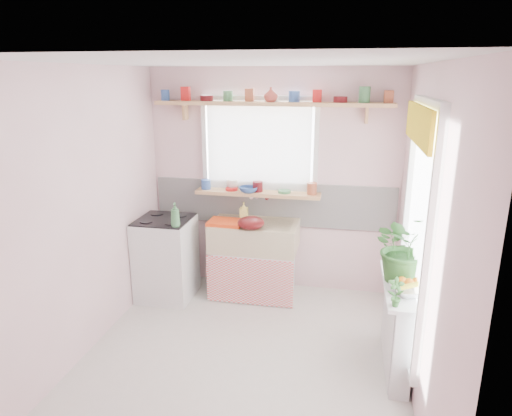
# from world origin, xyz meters

# --- Properties ---
(room) EXTENTS (3.20, 3.20, 3.20)m
(room) POSITION_xyz_m (0.66, 0.86, 1.37)
(room) COLOR beige
(room) RESTS_ON ground
(sink_unit) EXTENTS (0.95, 0.65, 1.11)m
(sink_unit) POSITION_xyz_m (-0.15, 1.29, 0.43)
(sink_unit) COLOR white
(sink_unit) RESTS_ON ground
(cooker) EXTENTS (0.58, 0.58, 0.93)m
(cooker) POSITION_xyz_m (-1.10, 1.05, 0.46)
(cooker) COLOR white
(cooker) RESTS_ON ground
(radiator_ledge) EXTENTS (0.22, 0.95, 0.78)m
(radiator_ledge) POSITION_xyz_m (1.30, 0.20, 0.40)
(radiator_ledge) COLOR white
(radiator_ledge) RESTS_ON ground
(windowsill) EXTENTS (1.40, 0.22, 0.04)m
(windowsill) POSITION_xyz_m (-0.15, 1.48, 1.14)
(windowsill) COLOR tan
(windowsill) RESTS_ON room
(pine_shelf) EXTENTS (2.52, 0.24, 0.04)m
(pine_shelf) POSITION_xyz_m (0.00, 1.47, 2.12)
(pine_shelf) COLOR tan
(pine_shelf) RESTS_ON room
(shelf_crockery) EXTENTS (2.47, 0.11, 0.12)m
(shelf_crockery) POSITION_xyz_m (-0.00, 1.47, 2.20)
(shelf_crockery) COLOR #3359A5
(shelf_crockery) RESTS_ON pine_shelf
(sill_crockery) EXTENTS (1.35, 0.11, 0.12)m
(sill_crockery) POSITION_xyz_m (-0.15, 1.48, 1.22)
(sill_crockery) COLOR #3359A5
(sill_crockery) RESTS_ON windowsill
(dish_tray) EXTENTS (0.38, 0.29, 0.04)m
(dish_tray) POSITION_xyz_m (-0.45, 1.20, 0.87)
(dish_tray) COLOR #F64715
(dish_tray) RESTS_ON sink_unit
(colander) EXTENTS (0.30, 0.30, 0.13)m
(colander) POSITION_xyz_m (-0.15, 1.10, 0.91)
(colander) COLOR #540E10
(colander) RESTS_ON sink_unit
(jade_plant) EXTENTS (0.67, 0.62, 0.59)m
(jade_plant) POSITION_xyz_m (1.31, 0.27, 1.07)
(jade_plant) COLOR #2A5A24
(jade_plant) RESTS_ON radiator_ledge
(fruit_bowl) EXTENTS (0.36, 0.36, 0.07)m
(fruit_bowl) POSITION_xyz_m (1.33, 0.02, 0.81)
(fruit_bowl) COLOR silver
(fruit_bowl) RESTS_ON radiator_ledge
(herb_pot) EXTENTS (0.12, 0.08, 0.22)m
(herb_pot) POSITION_xyz_m (1.21, -0.20, 0.89)
(herb_pot) COLOR #33702D
(herb_pot) RESTS_ON radiator_ledge
(soap_bottle_sink) EXTENTS (0.10, 0.10, 0.19)m
(soap_bottle_sink) POSITION_xyz_m (-0.30, 1.41, 0.95)
(soap_bottle_sink) COLOR #FAE86F
(soap_bottle_sink) RESTS_ON sink_unit
(sill_cup) EXTENTS (0.15, 0.15, 0.11)m
(sill_cup) POSITION_xyz_m (-0.45, 1.54, 1.21)
(sill_cup) COLOR white
(sill_cup) RESTS_ON windowsill
(sill_bowl) EXTENTS (0.26, 0.26, 0.06)m
(sill_bowl) POSITION_xyz_m (-0.24, 1.42, 1.19)
(sill_bowl) COLOR #2E5396
(sill_bowl) RESTS_ON windowsill
(shelf_vase) EXTENTS (0.18, 0.18, 0.15)m
(shelf_vase) POSITION_xyz_m (0.00, 1.41, 2.21)
(shelf_vase) COLOR #AA4034
(shelf_vase) RESTS_ON pine_shelf
(cooker_bottle) EXTENTS (0.11, 0.11, 0.25)m
(cooker_bottle) POSITION_xyz_m (-0.88, 0.83, 1.04)
(cooker_bottle) COLOR #458B52
(cooker_bottle) RESTS_ON cooker
(fruit) EXTENTS (0.20, 0.14, 0.10)m
(fruit) POSITION_xyz_m (1.34, 0.03, 0.87)
(fruit) COLOR orange
(fruit) RESTS_ON fruit_bowl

